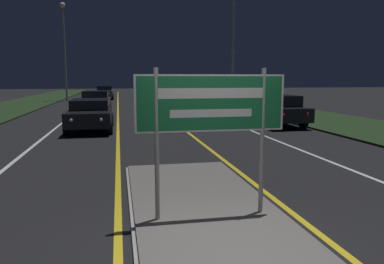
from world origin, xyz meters
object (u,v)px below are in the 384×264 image
(highway_sign, at_px, (211,110))
(car_receding_1, at_px, (228,100))
(car_approaching_2, at_px, (105,92))
(car_approaching_1, at_px, (96,101))
(car_approaching_0, at_px, (90,114))
(streetlight_right_near, at_px, (234,2))
(car_receding_2, at_px, (192,93))
(streetlight_left_far, at_px, (64,39))
(car_receding_0, at_px, (274,109))

(highway_sign, bearing_deg, car_receding_1, 72.64)
(car_approaching_2, bearing_deg, car_approaching_1, -90.24)
(car_approaching_0, xyz_separation_m, car_approaching_1, (-0.29, 8.98, 0.02))
(streetlight_right_near, bearing_deg, car_receding_2, 90.53)
(car_receding_2, distance_m, car_approaching_1, 14.89)
(highway_sign, bearing_deg, car_approaching_0, 102.99)
(streetlight_left_far, xyz_separation_m, car_approaching_2, (3.50, 2.96, -5.16))
(streetlight_left_far, height_order, car_approaching_2, streetlight_left_far)
(car_receding_2, relative_size, car_approaching_2, 1.05)
(streetlight_left_far, relative_size, car_receding_1, 2.23)
(streetlight_left_far, bearing_deg, car_receding_1, -47.59)
(car_receding_0, xyz_separation_m, car_receding_2, (0.06, 20.59, 0.00))
(streetlight_right_near, bearing_deg, streetlight_left_far, 131.86)
(car_approaching_1, height_order, car_approaching_2, car_approaching_2)
(car_approaching_2, bearing_deg, streetlight_left_far, -139.80)
(car_receding_0, distance_m, car_receding_1, 7.78)
(highway_sign, xyz_separation_m, car_receding_1, (6.03, 19.28, -1.02))
(car_receding_0, bearing_deg, highway_sign, -117.54)
(streetlight_left_far, distance_m, streetlight_right_near, 18.75)
(highway_sign, xyz_separation_m, car_approaching_1, (-2.87, 20.17, -1.02))
(highway_sign, relative_size, car_receding_1, 0.55)
(car_approaching_0, height_order, car_approaching_1, car_approaching_1)
(streetlight_left_far, xyz_separation_m, streetlight_right_near, (12.48, -13.93, 1.23))
(streetlight_left_far, bearing_deg, car_approaching_0, -80.20)
(streetlight_left_far, distance_m, car_receding_2, 13.41)
(car_receding_2, height_order, car_approaching_2, car_receding_2)
(car_receding_2, distance_m, car_approaching_2, 9.58)
(car_receding_0, relative_size, car_approaching_1, 1.14)
(car_receding_2, distance_m, car_approaching_0, 22.62)
(car_receding_1, bearing_deg, car_approaching_0, -136.78)
(car_receding_1, height_order, car_approaching_1, car_approaching_1)
(car_approaching_0, distance_m, car_approaching_1, 8.99)
(car_receding_2, bearing_deg, car_approaching_2, 157.61)
(streetlight_right_near, bearing_deg, highway_sign, -108.14)
(streetlight_left_far, distance_m, car_receding_0, 25.12)
(car_receding_1, distance_m, car_approaching_2, 18.69)
(streetlight_right_near, relative_size, car_approaching_2, 2.43)
(streetlight_right_near, height_order, car_receding_0, streetlight_right_near)
(streetlight_left_far, relative_size, car_approaching_1, 2.19)
(car_receding_1, relative_size, car_receding_2, 0.90)
(streetlight_right_near, height_order, car_receding_1, streetlight_right_near)
(car_approaching_1, bearing_deg, car_approaching_0, -88.14)
(car_approaching_0, bearing_deg, car_receding_0, 2.08)
(car_receding_0, relative_size, car_approaching_2, 1.10)
(car_receding_0, bearing_deg, car_receding_1, 89.77)
(car_approaching_2, bearing_deg, streetlight_right_near, -62.00)
(highway_sign, bearing_deg, car_approaching_2, 94.49)
(car_approaching_1, xyz_separation_m, car_approaching_2, (0.07, 15.57, 0.02))
(streetlight_left_far, relative_size, car_receding_2, 2.02)
(streetlight_right_near, relative_size, car_approaching_1, 2.51)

